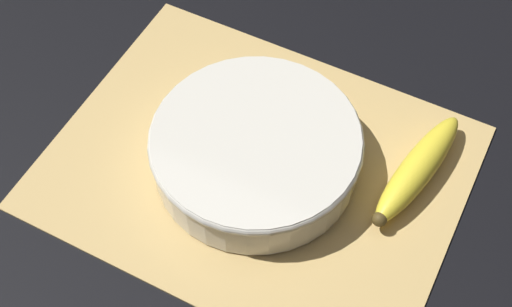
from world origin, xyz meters
TOP-DOWN VIEW (x-y plane):
  - ground_plane at (0.00, 0.00)m, footprint 6.00×6.00m
  - bamboo_mat_center at (-0.00, 0.00)m, footprint 0.48×0.38m
  - fruit_salad_bowl at (0.00, 0.00)m, footprint 0.25×0.25m
  - whole_banana at (0.18, 0.07)m, footprint 0.07×0.18m

SIDE VIEW (x-z plane):
  - ground_plane at x=0.00m, z-range 0.00..0.00m
  - bamboo_mat_center at x=0.00m, z-range 0.00..0.01m
  - whole_banana at x=0.18m, z-range 0.01..0.04m
  - fruit_salad_bowl at x=0.00m, z-range 0.01..0.07m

